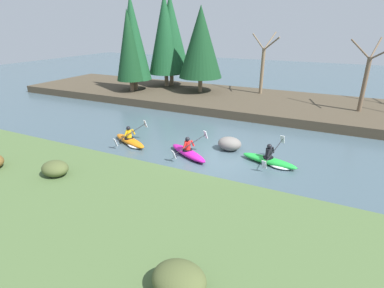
% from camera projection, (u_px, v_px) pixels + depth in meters
% --- Properties ---
extents(ground_plane, '(90.00, 90.00, 0.00)m').
position_uv_depth(ground_plane, '(213.00, 158.00, 14.73)').
color(ground_plane, '#425660').
extents(riverbank_near, '(44.00, 7.18, 0.79)m').
position_uv_depth(riverbank_near, '(128.00, 230.00, 8.96)').
color(riverbank_near, '#4C6638').
rests_on(riverbank_near, ground).
extents(riverbank_far, '(44.00, 8.66, 0.61)m').
position_uv_depth(riverbank_far, '(264.00, 104.00, 23.64)').
color(riverbank_far, '#473D2D').
rests_on(riverbank_far, ground).
extents(conifer_tree_far_left, '(2.90, 2.90, 7.92)m').
position_uv_depth(conifer_tree_far_left, '(133.00, 38.00, 25.48)').
color(conifer_tree_far_left, brown).
rests_on(conifer_tree_far_left, riverbank_far).
extents(conifer_tree_left, '(2.44, 2.44, 6.76)m').
position_uv_depth(conifer_tree_left, '(129.00, 46.00, 25.11)').
color(conifer_tree_left, brown).
rests_on(conifer_tree_left, riverbank_far).
extents(conifer_tree_mid_left, '(3.18, 3.18, 8.20)m').
position_uv_depth(conifer_tree_mid_left, '(165.00, 34.00, 27.07)').
color(conifer_tree_mid_left, '#7A664C').
rests_on(conifer_tree_mid_left, riverbank_far).
extents(conifer_tree_centre, '(3.46, 3.46, 8.13)m').
position_uv_depth(conifer_tree_centre, '(171.00, 34.00, 27.39)').
color(conifer_tree_centre, '#7A664C').
rests_on(conifer_tree_centre, riverbank_far).
extents(conifer_tree_mid_right, '(3.68, 3.68, 7.01)m').
position_uv_depth(conifer_tree_mid_right, '(201.00, 42.00, 24.87)').
color(conifer_tree_mid_right, '#7A664C').
rests_on(conifer_tree_mid_right, riverbank_far).
extents(bare_tree_upstream, '(2.77, 2.74, 4.95)m').
position_uv_depth(bare_tree_upstream, '(263.00, 65.00, 24.90)').
color(bare_tree_upstream, '#7A664C').
rests_on(bare_tree_upstream, riverbank_far).
extents(bare_tree_mid_upstream, '(2.66, 2.63, 4.75)m').
position_uv_depth(bare_tree_mid_upstream, '(366.00, 78.00, 19.66)').
color(bare_tree_mid_upstream, brown).
rests_on(bare_tree_mid_upstream, riverbank_far).
extents(shrub_clump_second, '(1.06, 0.88, 0.57)m').
position_uv_depth(shrub_clump_second, '(55.00, 168.00, 11.29)').
color(shrub_clump_second, '#4C562D').
rests_on(shrub_clump_second, riverbank_near).
extents(shrub_clump_third, '(1.21, 1.00, 0.65)m').
position_uv_depth(shrub_clump_third, '(179.00, 280.00, 6.32)').
color(shrub_clump_third, '#4C562D').
rests_on(shrub_clump_third, riverbank_near).
extents(kayaker_lead, '(2.79, 2.06, 1.20)m').
position_uv_depth(kayaker_lead, '(271.00, 161.00, 13.99)').
color(kayaker_lead, green).
rests_on(kayaker_lead, ground).
extents(kayaker_middle, '(2.66, 1.95, 1.20)m').
position_uv_depth(kayaker_middle, '(188.00, 152.00, 14.87)').
color(kayaker_middle, '#C61999').
rests_on(kayaker_middle, ground).
extents(kayaker_trailing, '(2.72, 1.98, 1.20)m').
position_uv_depth(kayaker_trailing, '(131.00, 141.00, 16.37)').
color(kayaker_trailing, orange).
rests_on(kayaker_trailing, ground).
extents(boulder_midstream, '(1.24, 0.97, 0.70)m').
position_uv_depth(boulder_midstream, '(230.00, 144.00, 15.58)').
color(boulder_midstream, slate).
rests_on(boulder_midstream, ground).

